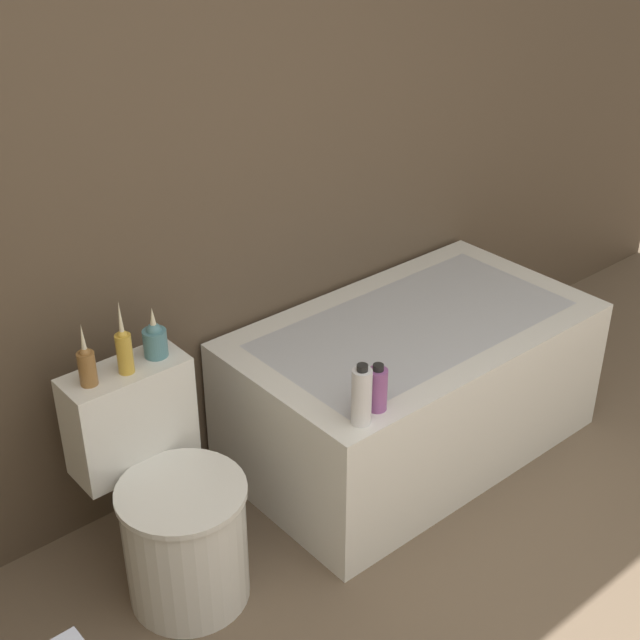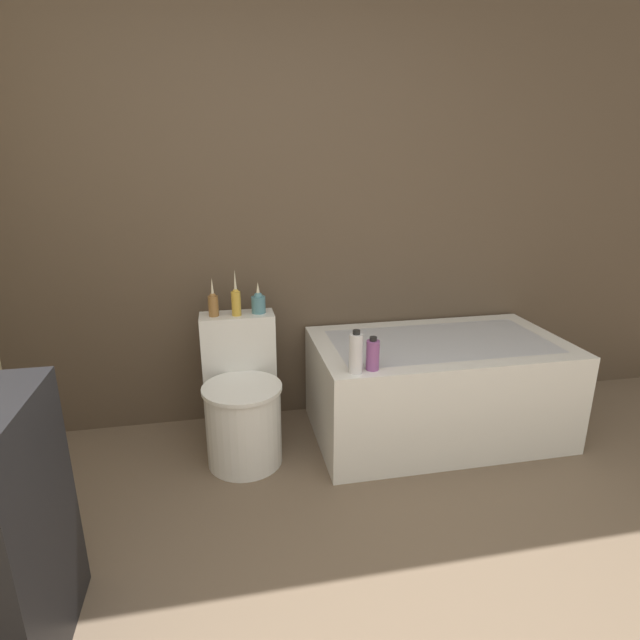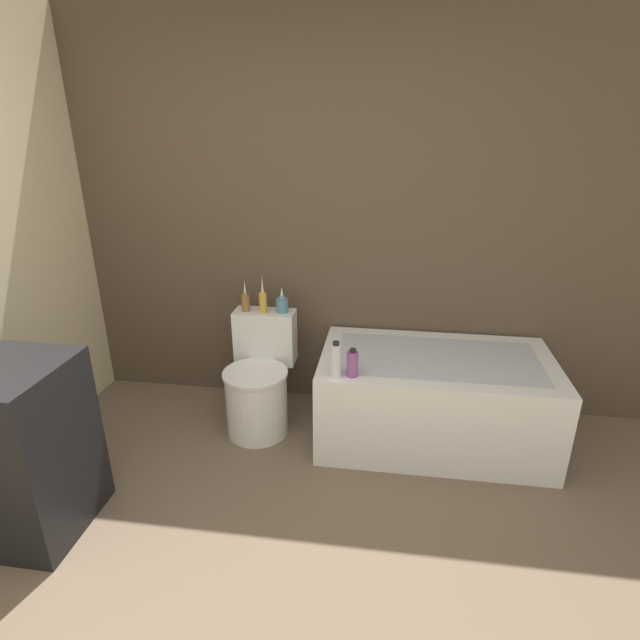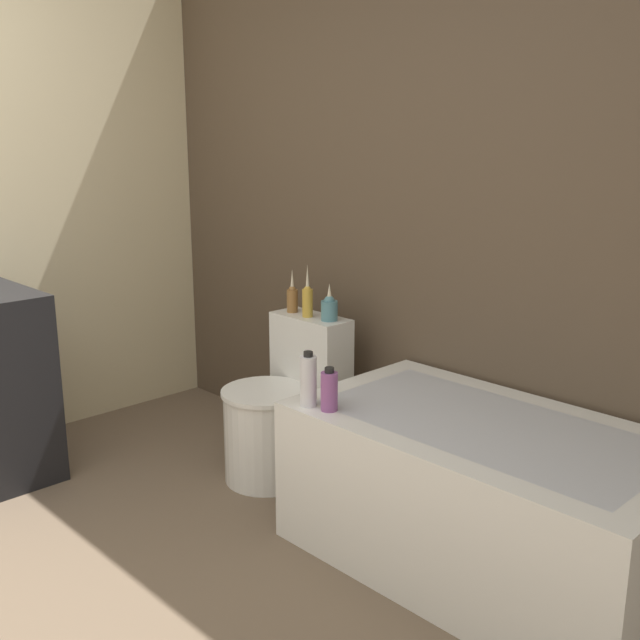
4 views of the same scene
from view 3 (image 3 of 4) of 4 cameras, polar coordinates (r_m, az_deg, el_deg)
name	(u,v)px [view 3 (image 3 of 4)]	position (r m, az deg, el deg)	size (l,w,h in m)	color
wall_back_tiled	(310,220)	(3.34, -1.19, 11.40)	(6.40, 0.06, 2.60)	brown
bathtub	(434,398)	(3.24, 12.85, -8.68)	(1.41, 0.80, 0.57)	white
toilet	(259,383)	(3.30, -6.97, -7.21)	(0.41, 0.58, 0.74)	white
vanity_counter	(9,449)	(2.88, -32.03, -12.38)	(0.65, 0.54, 0.88)	black
vase_gold	(245,301)	(3.30, -8.51, 2.20)	(0.05, 0.05, 0.21)	olive
vase_silver	(263,300)	(3.25, -6.54, 2.24)	(0.05, 0.05, 0.25)	gold
vase_bronze	(282,303)	(3.25, -4.36, 1.92)	(0.08, 0.08, 0.17)	teal
shampoo_bottle_tall	(336,361)	(2.77, 1.82, -4.65)	(0.06, 0.06, 0.22)	silver
shampoo_bottle_short	(352,364)	(2.79, 3.73, -5.00)	(0.06, 0.06, 0.17)	#8C4C8C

